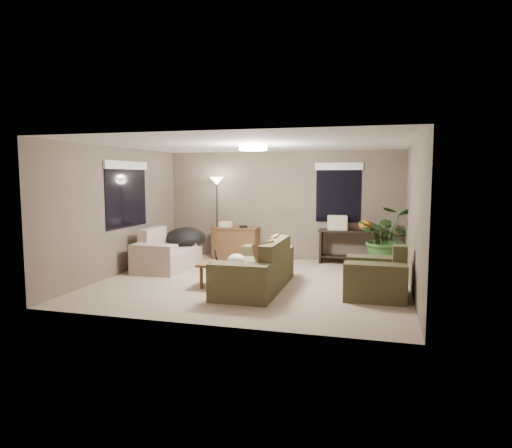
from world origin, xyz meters
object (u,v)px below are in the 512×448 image
(houseplant, at_px, (387,245))
(armchair, at_px, (376,279))
(loveseat, at_px, (166,255))
(console_table, at_px, (348,244))
(main_sofa, at_px, (258,271))
(coffee_table, at_px, (228,267))
(desk, at_px, (236,243))
(floor_lamp, at_px, (217,191))
(papasan_chair, at_px, (186,242))
(cat_scratching_post, at_px, (379,278))

(houseplant, bearing_deg, armchair, -94.85)
(loveseat, bearing_deg, console_table, 23.05)
(houseplant, bearing_deg, main_sofa, -133.61)
(loveseat, distance_m, houseplant, 4.63)
(armchair, height_order, coffee_table, armchair)
(desk, height_order, houseplant, houseplant)
(coffee_table, height_order, houseplant, houseplant)
(main_sofa, distance_m, desk, 2.89)
(desk, bearing_deg, console_table, 1.59)
(floor_lamp, bearing_deg, console_table, 2.42)
(loveseat, bearing_deg, main_sofa, -26.35)
(main_sofa, bearing_deg, papasan_chair, 139.48)
(armchair, distance_m, console_table, 2.80)
(coffee_table, relative_size, floor_lamp, 0.52)
(main_sofa, relative_size, houseplant, 1.66)
(armchair, bearing_deg, cat_scratching_post, 83.70)
(loveseat, relative_size, floor_lamp, 0.84)
(main_sofa, height_order, desk, main_sofa)
(armchair, xyz_separation_m, floor_lamp, (-3.66, 2.60, 1.30))
(main_sofa, distance_m, coffee_table, 0.52)
(coffee_table, height_order, desk, desk)
(console_table, xyz_separation_m, papasan_chair, (-3.51, -0.85, 0.03))
(console_table, bearing_deg, loveseat, -156.95)
(main_sofa, relative_size, floor_lamp, 1.15)
(floor_lamp, xyz_separation_m, houseplant, (3.86, -0.27, -1.08))
(desk, bearing_deg, cat_scratching_post, -34.15)
(desk, relative_size, houseplant, 0.83)
(loveseat, distance_m, armchair, 4.43)
(console_table, xyz_separation_m, floor_lamp, (-3.03, -0.13, 1.16))
(desk, xyz_separation_m, houseplant, (3.41, -0.32, 0.14))
(papasan_chair, bearing_deg, loveseat, -101.07)
(desk, relative_size, cat_scratching_post, 2.20)
(armchair, xyz_separation_m, houseplant, (0.20, 2.33, 0.22))
(main_sofa, xyz_separation_m, armchair, (1.99, -0.04, 0.00))
(armchair, bearing_deg, main_sofa, 178.83)
(papasan_chair, bearing_deg, floor_lamp, 56.29)
(loveseat, height_order, houseplant, houseplant)
(armchair, relative_size, papasan_chair, 1.00)
(main_sofa, distance_m, floor_lamp, 3.32)
(coffee_table, bearing_deg, papasan_chair, 130.62)
(loveseat, xyz_separation_m, armchair, (4.28, -1.18, 0.00))
(floor_lamp, bearing_deg, main_sofa, -56.83)
(main_sofa, bearing_deg, loveseat, 153.65)
(loveseat, bearing_deg, coffee_table, -34.23)
(papasan_chair, bearing_deg, main_sofa, -40.52)
(papasan_chair, bearing_deg, houseplant, 5.96)
(main_sofa, relative_size, papasan_chair, 2.20)
(console_table, distance_m, papasan_chair, 3.61)
(armchair, height_order, cat_scratching_post, armchair)
(main_sofa, xyz_separation_m, houseplant, (2.18, 2.29, 0.22))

